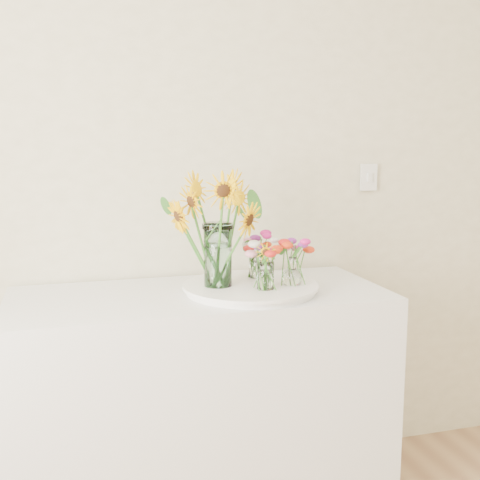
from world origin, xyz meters
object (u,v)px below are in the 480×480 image
(mason_jar, at_px, (218,255))
(small_vase_b, at_px, (292,271))
(small_vase_c, at_px, (256,266))
(tray, at_px, (250,289))
(counter, at_px, (201,406))
(small_vase_a, at_px, (265,276))

(mason_jar, bearing_deg, small_vase_b, -12.27)
(small_vase_b, bearing_deg, small_vase_c, 121.11)
(tray, relative_size, small_vase_c, 4.71)
(counter, distance_m, small_vase_c, 0.58)
(small_vase_b, height_order, small_vase_c, small_vase_b)
(tray, relative_size, small_vase_a, 4.59)
(tray, xyz_separation_m, mason_jar, (-0.12, 0.01, 0.13))
(mason_jar, relative_size, small_vase_a, 2.29)
(tray, bearing_deg, small_vase_c, 61.32)
(counter, xyz_separation_m, small_vase_c, (0.24, 0.06, 0.53))
(counter, relative_size, small_vase_a, 13.29)
(counter, bearing_deg, small_vase_a, -31.78)
(small_vase_a, bearing_deg, counter, 148.22)
(counter, height_order, small_vase_b, small_vase_b)
(tray, xyz_separation_m, small_vase_b, (0.15, -0.05, 0.07))
(small_vase_c, bearing_deg, mason_jar, -152.60)
(mason_jar, xyz_separation_m, small_vase_a, (0.15, -0.10, -0.07))
(tray, xyz_separation_m, small_vase_a, (0.03, -0.09, 0.07))
(counter, relative_size, small_vase_c, 13.61)
(counter, bearing_deg, small_vase_b, -15.78)
(counter, distance_m, small_vase_a, 0.58)
(mason_jar, distance_m, small_vase_c, 0.21)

